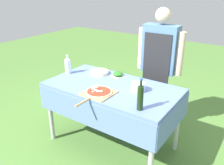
# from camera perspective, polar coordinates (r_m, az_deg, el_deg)

# --- Properties ---
(ground_plane) EXTENTS (12.00, 12.00, 0.00)m
(ground_plane) POSITION_cam_1_polar(r_m,az_deg,el_deg) (3.06, -0.00, -14.40)
(ground_plane) COLOR #517F38
(prep_table) EXTENTS (1.50, 0.82, 0.79)m
(prep_table) POSITION_cam_1_polar(r_m,az_deg,el_deg) (2.70, -0.00, -2.69)
(prep_table) COLOR #607AB7
(prep_table) RESTS_ON ground
(person_cook) EXTENTS (0.60, 0.21, 1.59)m
(person_cook) POSITION_cam_1_polar(r_m,az_deg,el_deg) (3.07, 11.29, 5.12)
(person_cook) COLOR #333D56
(person_cook) RESTS_ON ground
(pizza_on_peel) EXTENTS (0.31, 0.51, 0.05)m
(pizza_on_peel) POSITION_cam_1_polar(r_m,az_deg,el_deg) (2.46, -3.38, -2.44)
(pizza_on_peel) COLOR tan
(pizza_on_peel) RESTS_ON prep_table
(oil_bottle) EXTENTS (0.06, 0.06, 0.31)m
(oil_bottle) POSITION_cam_1_polar(r_m,az_deg,el_deg) (2.13, 6.82, -3.59)
(oil_bottle) COLOR black
(oil_bottle) RESTS_ON prep_table
(water_bottle) EXTENTS (0.08, 0.08, 0.24)m
(water_bottle) POSITION_cam_1_polar(r_m,az_deg,el_deg) (3.04, -10.59, 4.20)
(water_bottle) COLOR silver
(water_bottle) RESTS_ON prep_table
(herb_container) EXTENTS (0.19, 0.19, 0.06)m
(herb_container) POSITION_cam_1_polar(r_m,az_deg,el_deg) (2.91, 1.46, 2.01)
(herb_container) COLOR silver
(herb_container) RESTS_ON prep_table
(mixing_tub) EXTENTS (0.15, 0.15, 0.10)m
(mixing_tub) POSITION_cam_1_polar(r_m,az_deg,el_deg) (2.53, 6.29, -1.03)
(mixing_tub) COLOR silver
(mixing_tub) RESTS_ON prep_table
(plate_stack) EXTENTS (0.23, 0.23, 0.04)m
(plate_stack) POSITION_cam_1_polar(r_m,az_deg,el_deg) (3.00, -3.01, 2.45)
(plate_stack) COLOR beige
(plate_stack) RESTS_ON prep_table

